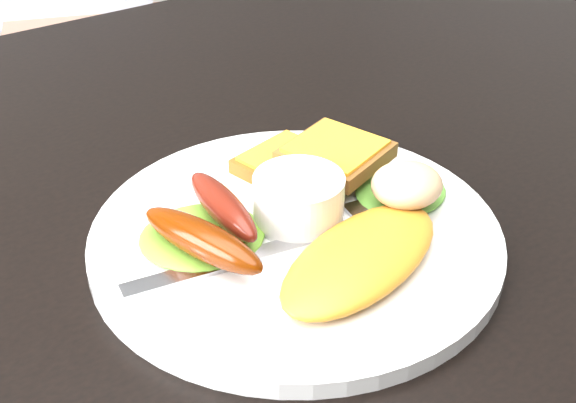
# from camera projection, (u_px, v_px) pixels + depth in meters

# --- Properties ---
(dining_table) EXTENTS (1.20, 0.80, 0.04)m
(dining_table) POSITION_uv_depth(u_px,v_px,m) (208.00, 205.00, 0.65)
(dining_table) COLOR black
(dining_table) RESTS_ON ground
(dining_chair) EXTENTS (0.48, 0.48, 0.04)m
(dining_chair) POSITION_uv_depth(u_px,v_px,m) (97.00, 50.00, 1.61)
(dining_chair) COLOR tan
(dining_chair) RESTS_ON ground
(plate) EXTENTS (0.29, 0.29, 0.01)m
(plate) POSITION_uv_depth(u_px,v_px,m) (296.00, 238.00, 0.57)
(plate) COLOR white
(plate) RESTS_ON dining_table
(lettuce_left) EXTENTS (0.11, 0.11, 0.01)m
(lettuce_left) POSITION_uv_depth(u_px,v_px,m) (202.00, 236.00, 0.56)
(lettuce_left) COLOR #4C901C
(lettuce_left) RESTS_ON plate
(lettuce_right) EXTENTS (0.08, 0.08, 0.01)m
(lettuce_right) POSITION_uv_depth(u_px,v_px,m) (401.00, 192.00, 0.60)
(lettuce_right) COLOR #308A1D
(lettuce_right) RESTS_ON plate
(omelette) EXTENTS (0.16, 0.11, 0.02)m
(omelette) POSITION_uv_depth(u_px,v_px,m) (361.00, 258.00, 0.53)
(omelette) COLOR gold
(omelette) RESTS_ON plate
(sausage_a) EXTENTS (0.06, 0.11, 0.03)m
(sausage_a) POSITION_uv_depth(u_px,v_px,m) (202.00, 240.00, 0.53)
(sausage_a) COLOR #681C06
(sausage_a) RESTS_ON lettuce_left
(sausage_b) EXTENTS (0.03, 0.09, 0.02)m
(sausage_b) POSITION_uv_depth(u_px,v_px,m) (223.00, 206.00, 0.56)
(sausage_b) COLOR maroon
(sausage_b) RESTS_ON lettuce_left
(ramekin) EXTENTS (0.07, 0.07, 0.04)m
(ramekin) POSITION_uv_depth(u_px,v_px,m) (299.00, 201.00, 0.57)
(ramekin) COLOR white
(ramekin) RESTS_ON plate
(toast_a) EXTENTS (0.08, 0.08, 0.01)m
(toast_a) POSITION_uv_depth(u_px,v_px,m) (289.00, 165.00, 0.63)
(toast_a) COLOR brown
(toast_a) RESTS_ON plate
(toast_b) EXTENTS (0.09, 0.09, 0.01)m
(toast_b) POSITION_uv_depth(u_px,v_px,m) (336.00, 154.00, 0.62)
(toast_b) COLOR brown
(toast_b) RESTS_ON toast_a
(potato_salad) EXTENTS (0.05, 0.05, 0.03)m
(potato_salad) POSITION_uv_depth(u_px,v_px,m) (407.00, 185.00, 0.58)
(potato_salad) COLOR beige
(potato_salad) RESTS_ON lettuce_right
(fork) EXTENTS (0.18, 0.04, 0.00)m
(fork) POSITION_uv_depth(u_px,v_px,m) (248.00, 257.00, 0.54)
(fork) COLOR #ADAFB7
(fork) RESTS_ON plate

